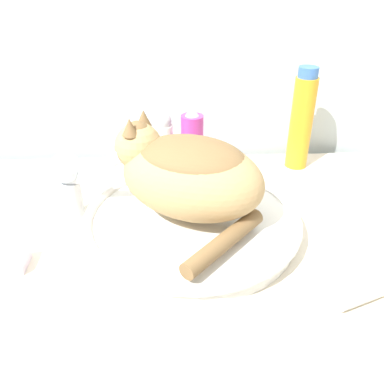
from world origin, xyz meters
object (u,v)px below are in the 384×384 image
(cat, at_px, (187,172))
(cream_tube, at_px, (382,284))
(faucet, at_px, (73,180))
(spray_bottle_trigger, at_px, (192,141))
(soap_bar, at_px, (7,261))
(deodorant_stick, at_px, (164,141))
(shampoo_bottle_tall, at_px, (301,120))

(cat, relative_size, cream_tube, 1.89)
(cat, bearing_deg, faucet, 12.33)
(cat, distance_m, spray_bottle_trigger, 0.27)
(soap_bar, bearing_deg, cream_tube, -8.46)
(spray_bottle_trigger, bearing_deg, cream_tube, -58.57)
(faucet, bearing_deg, cat, 0.09)
(cat, xyz_separation_m, soap_bar, (-0.30, -0.09, -0.11))
(cream_tube, bearing_deg, spray_bottle_trigger, 121.43)
(deodorant_stick, relative_size, shampoo_bottle_tall, 0.59)
(cream_tube, xyz_separation_m, soap_bar, (-0.59, 0.09, -0.00))
(cat, distance_m, cream_tube, 0.36)
(cat, bearing_deg, spray_bottle_trigger, -67.90)
(deodorant_stick, height_order, spray_bottle_trigger, spray_bottle_trigger)
(cream_tube, bearing_deg, cat, 148.58)
(faucet, xyz_separation_m, cream_tube, (0.51, -0.23, -0.07))
(faucet, height_order, spray_bottle_trigger, same)
(cream_tube, height_order, soap_bar, cream_tube)
(deodorant_stick, bearing_deg, spray_bottle_trigger, -0.00)
(cat, relative_size, shampoo_bottle_tall, 1.34)
(cat, bearing_deg, soap_bar, 42.99)
(deodorant_stick, bearing_deg, faucet, -129.15)
(deodorant_stick, xyz_separation_m, spray_bottle_trigger, (0.07, -0.00, -0.00))
(cat, relative_size, deodorant_stick, 2.26)
(faucet, xyz_separation_m, deodorant_stick, (0.17, 0.21, -0.01))
(deodorant_stick, bearing_deg, shampoo_bottle_tall, -0.00)
(deodorant_stick, xyz_separation_m, shampoo_bottle_tall, (0.32, -0.00, 0.05))
(cat, bearing_deg, deodorant_stick, -53.62)
(cat, height_order, soap_bar, cat)
(shampoo_bottle_tall, distance_m, cream_tube, 0.45)
(deodorant_stick, distance_m, cream_tube, 0.56)
(faucet, xyz_separation_m, spray_bottle_trigger, (0.24, 0.21, -0.01))
(faucet, relative_size, deodorant_stick, 1.08)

